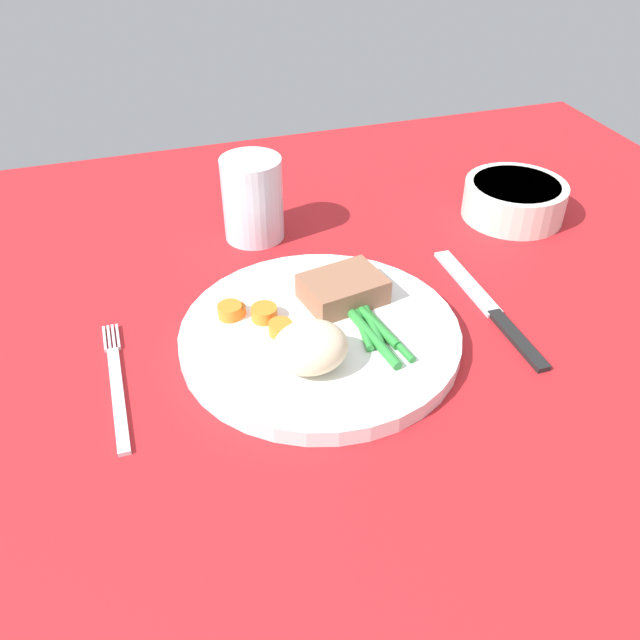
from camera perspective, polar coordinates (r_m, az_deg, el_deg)
dining_table at (r=64.86cm, az=-2.02°, el=-0.85°), size 120.00×90.00×2.00cm
dinner_plate at (r=61.27cm, az=-0.00°, el=-1.33°), size 25.75×25.75×1.60cm
meat_portion at (r=64.02cm, az=1.86°, el=2.86°), size 8.37×6.87×2.50cm
mashed_potatoes at (r=55.49cm, az=-0.82°, el=-2.34°), size 6.41×5.58×4.15cm
carrot_slices at (r=61.76cm, az=-5.58°, el=0.44°), size 6.04×6.22×1.28cm
green_beans at (r=60.23cm, az=4.66°, el=-0.81°), size 3.61×10.01×0.88cm
fork at (r=59.83cm, az=-17.03°, el=-5.25°), size 1.44×16.60×0.40cm
knife at (r=67.75cm, az=14.32°, el=1.00°), size 1.70×20.50×0.64cm
water_glass at (r=76.27cm, az=-5.56°, el=9.86°), size 6.81×6.81×9.46cm
salad_bowl at (r=84.03cm, az=16.32°, el=10.01°), size 12.03×12.03×4.31cm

